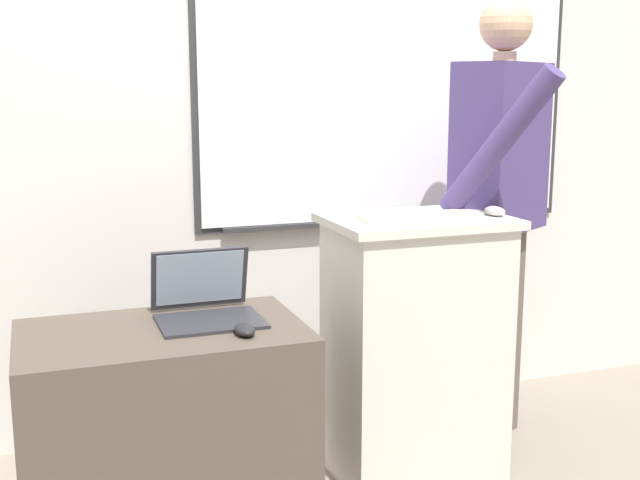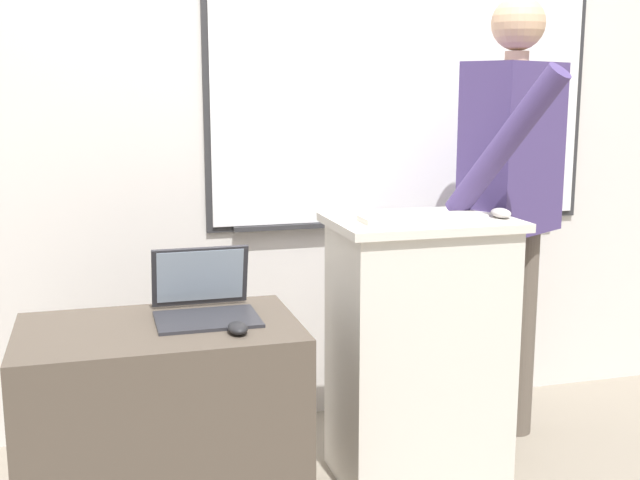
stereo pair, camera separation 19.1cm
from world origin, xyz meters
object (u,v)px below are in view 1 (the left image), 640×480
Objects in this scene: computer_mouse_by_laptop at (245,330)px; lectern_podium at (414,348)px; laptop at (205,298)px; person_presenter at (500,191)px; computer_mouse_by_keyboard at (495,211)px; wireless_keyboard at (420,217)px; side_desk at (166,434)px.

lectern_podium is at bearing 20.26° from computer_mouse_by_laptop.
laptop is at bearing -178.48° from lectern_podium.
computer_mouse_by_keyboard is at bearing -155.92° from person_presenter.
laptop is (-0.77, -0.02, 0.26)m from lectern_podium.
wireless_keyboard reaches higher than laptop.
side_desk is 0.50× the size of person_presenter.
person_presenter is 0.32m from computer_mouse_by_keyboard.
side_desk is at bearing 161.92° from person_presenter.
laptop is at bearing 159.13° from person_presenter.
laptop is 3.25× the size of computer_mouse_by_laptop.
laptop is at bearing 177.14° from computer_mouse_by_keyboard.
lectern_podium is 0.72m from person_presenter.
computer_mouse_by_keyboard is at bearing 2.11° from side_desk.
person_presenter is at bearing 22.39° from lectern_podium.
computer_mouse_by_keyboard reaches higher than wireless_keyboard.
person_presenter is 1.27m from laptop.
person_presenter is at bearing 54.55° from computer_mouse_by_keyboard.
computer_mouse_by_keyboard is (1.04, -0.05, 0.24)m from laptop.
side_desk is 2.68× the size of laptop.
side_desk is 1.99× the size of wireless_keyboard.
person_presenter is 4.01× the size of wireless_keyboard.
side_desk is at bearing -177.89° from computer_mouse_by_keyboard.
lectern_podium is at bearing 1.52° from laptop.
wireless_keyboard is (-0.47, -0.24, -0.04)m from person_presenter.
computer_mouse_by_keyboard is (1.19, 0.04, 0.64)m from side_desk.
computer_mouse_by_laptop is at bearing -159.74° from lectern_podium.
wireless_keyboard is at bearing -108.38° from lectern_podium.
wireless_keyboard is 0.29m from computer_mouse_by_keyboard.
computer_mouse_by_keyboard is at bearing -2.86° from laptop.
laptop is (-1.22, -0.21, -0.27)m from person_presenter.
person_presenter reaches higher than wireless_keyboard.
computer_mouse_by_laptop is at bearing -32.31° from side_desk.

